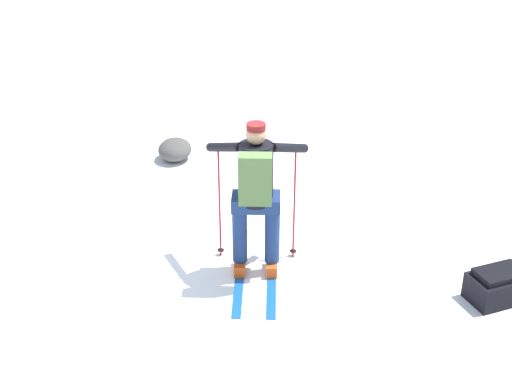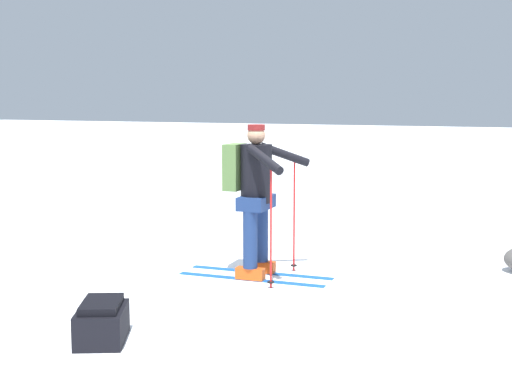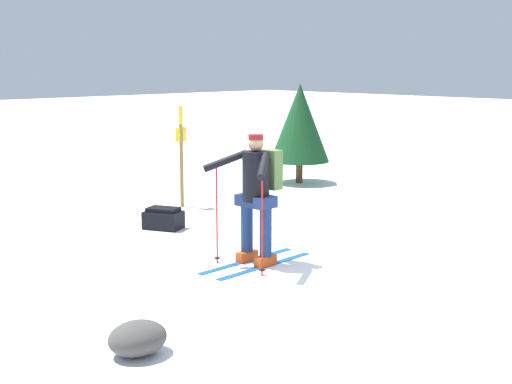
{
  "view_description": "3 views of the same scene",
  "coord_description": "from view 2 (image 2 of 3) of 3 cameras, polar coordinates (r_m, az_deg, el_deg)",
  "views": [
    {
      "loc": [
        -6.08,
        -0.81,
        4.02
      ],
      "look_at": [
        -0.0,
        -0.38,
        0.91
      ],
      "focal_mm": 50.0,
      "sensor_mm": 36.0,
      "label": 1
    },
    {
      "loc": [
        2.86,
        -7.18,
        1.89
      ],
      "look_at": [
        -0.0,
        -0.38,
        0.91
      ],
      "focal_mm": 50.0,
      "sensor_mm": 36.0,
      "label": 2
    },
    {
      "loc": [
        5.94,
        5.73,
        2.46
      ],
      "look_at": [
        -0.0,
        -0.38,
        0.91
      ],
      "focal_mm": 50.0,
      "sensor_mm": 36.0,
      "label": 3
    }
  ],
  "objects": [
    {
      "name": "dropped_backpack",
      "position": [
        5.76,
        -12.23,
        -10.13
      ],
      "size": [
        0.56,
        0.65,
        0.32
      ],
      "color": "black",
      "rests_on": "ground_plane"
    },
    {
      "name": "skier",
      "position": [
        7.45,
        -0.15,
        0.13
      ],
      "size": [
        1.62,
        1.03,
        1.61
      ],
      "color": "#144C9E",
      "rests_on": "ground_plane"
    },
    {
      "name": "ground_plane",
      "position": [
        7.96,
        1.1,
        -6.14
      ],
      "size": [
        80.0,
        80.0,
        0.0
      ],
      "primitive_type": "plane",
      "color": "white"
    }
  ]
}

